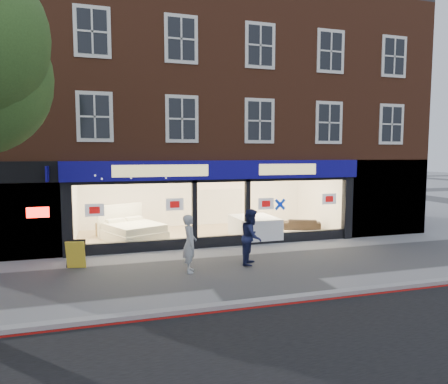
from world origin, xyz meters
name	(u,v)px	position (x,y,z in m)	size (l,w,h in m)	color
ground	(249,268)	(0.00, 0.00, 0.00)	(120.00, 120.00, 0.00)	gray
kerb_line	(293,303)	(0.00, -3.10, 0.01)	(60.00, 0.10, 0.01)	#8C0A07
kerb_stone	(290,298)	(0.00, -2.90, 0.06)	(60.00, 0.25, 0.12)	gray
showroom_floor	(208,234)	(0.00, 5.25, 0.05)	(11.00, 4.50, 0.10)	tan
building	(198,86)	(-0.02, 6.93, 6.67)	(19.00, 8.26, 10.30)	brown
display_bed	(133,230)	(-3.22, 4.81, 0.47)	(2.76, 2.96, 1.35)	white
bedside_table	(102,230)	(-4.40, 5.86, 0.38)	(0.45, 0.45, 0.55)	brown
mattress_stack	(255,227)	(1.71, 4.00, 0.51)	(1.70, 2.14, 0.83)	white
sofa	(302,224)	(4.38, 4.91, 0.34)	(1.65, 0.65, 0.48)	black
a_board	(76,254)	(-5.15, 1.53, 0.44)	(0.58, 0.37, 0.88)	yellow
pedestrian_grey	(190,243)	(-1.83, 0.12, 0.87)	(0.63, 0.42, 1.74)	#A9ADB1
pedestrian_blue	(252,237)	(0.24, 0.40, 0.90)	(0.87, 0.68, 1.79)	#171C42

